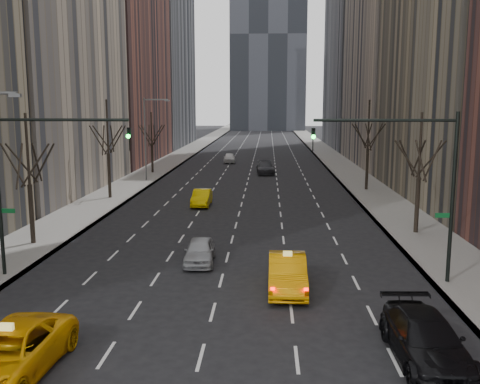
# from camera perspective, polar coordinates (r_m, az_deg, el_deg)

# --- Properties ---
(sidewalk_left) EXTENTS (4.50, 320.00, 0.15)m
(sidewalk_left) POSITION_cam_1_polar(r_m,az_deg,el_deg) (84.54, -6.89, 3.59)
(sidewalk_left) COLOR slate
(sidewalk_left) RESTS_ON ground
(sidewalk_right) EXTENTS (4.50, 320.00, 0.15)m
(sidewalk_right) POSITION_cam_1_polar(r_m,az_deg,el_deg) (83.89, 9.87, 3.48)
(sidewalk_right) COLOR slate
(sidewalk_right) RESTS_ON ground
(bld_left_far) EXTENTS (14.00, 28.00, 44.00)m
(bld_left_far) POSITION_cam_1_polar(r_m,az_deg,el_deg) (83.46, -14.30, 18.41)
(bld_left_far) COLOR brown
(bld_left_far) RESTS_ON ground
(tree_lw_b) EXTENTS (3.36, 3.50, 7.82)m
(tree_lw_b) POSITION_cam_1_polar(r_m,az_deg,el_deg) (34.32, -21.52, 0.73)
(tree_lw_b) COLOR black
(tree_lw_b) RESTS_ON ground
(tree_lw_c) EXTENTS (3.36, 3.50, 8.74)m
(tree_lw_c) POSITION_cam_1_polar(r_m,az_deg,el_deg) (49.18, -13.86, 3.91)
(tree_lw_c) COLOR black
(tree_lw_c) RESTS_ON ground
(tree_lw_d) EXTENTS (3.36, 3.50, 7.36)m
(tree_lw_d) POSITION_cam_1_polar(r_m,az_deg,el_deg) (66.59, -9.38, 5.00)
(tree_lw_d) COLOR black
(tree_lw_d) RESTS_ON ground
(tree_rw_b) EXTENTS (3.36, 3.50, 7.82)m
(tree_rw_b) POSITION_cam_1_polar(r_m,az_deg,el_deg) (36.52, 18.51, 1.38)
(tree_rw_b) COLOR black
(tree_rw_b) RESTS_ON ground
(tree_rw_c) EXTENTS (3.36, 3.50, 8.74)m
(tree_rw_c) POSITION_cam_1_polar(r_m,az_deg,el_deg) (53.95, 13.47, 4.38)
(tree_rw_c) COLOR black
(tree_rw_c) RESTS_ON ground
(traffic_mast_left) EXTENTS (6.69, 0.39, 8.00)m
(traffic_mast_left) POSITION_cam_1_polar(r_m,az_deg,el_deg) (27.49, -21.38, 2.46)
(traffic_mast_left) COLOR black
(traffic_mast_left) RESTS_ON ground
(traffic_mast_right) EXTENTS (6.69, 0.39, 8.00)m
(traffic_mast_right) POSITION_cam_1_polar(r_m,az_deg,el_deg) (25.97, 18.37, 2.27)
(traffic_mast_right) COLOR black
(traffic_mast_right) RESTS_ON ground
(streetlight_far) EXTENTS (2.83, 0.22, 9.00)m
(streetlight_far) POSITION_cam_1_polar(r_m,az_deg,el_deg) (59.39, -9.77, 6.47)
(streetlight_far) COLOR slate
(streetlight_far) RESTS_ON ground
(taxi_suv) EXTENTS (2.86, 5.72, 1.55)m
(taxi_suv) POSITION_cam_1_polar(r_m,az_deg,el_deg) (18.88, -23.49, -15.54)
(taxi_suv) COLOR #E59B04
(taxi_suv) RESTS_ON ground
(taxi_sedan) EXTENTS (1.75, 4.92, 1.62)m
(taxi_sedan) POSITION_cam_1_polar(r_m,az_deg,el_deg) (24.94, 5.07, -8.60)
(taxi_sedan) COLOR orange
(taxi_sedan) RESTS_ON ground
(silver_sedan_ahead) EXTENTS (1.76, 3.96, 1.33)m
(silver_sedan_ahead) POSITION_cam_1_polar(r_m,az_deg,el_deg) (29.03, -4.32, -6.29)
(silver_sedan_ahead) COLOR #93959A
(silver_sedan_ahead) RESTS_ON ground
(parked_suv_black) EXTENTS (2.34, 5.40, 1.55)m
(parked_suv_black) POSITION_cam_1_polar(r_m,az_deg,el_deg) (19.37, 19.19, -14.63)
(parked_suv_black) COLOR black
(parked_suv_black) RESTS_ON ground
(far_taxi) EXTENTS (1.44, 4.11, 1.36)m
(far_taxi) POSITION_cam_1_polar(r_m,az_deg,el_deg) (45.16, -4.10, -0.61)
(far_taxi) COLOR #E9C304
(far_taxi) RESTS_ON ground
(far_suv_grey) EXTENTS (2.42, 5.30, 1.50)m
(far_suv_grey) POSITION_cam_1_polar(r_m,az_deg,el_deg) (65.84, 2.73, 2.61)
(far_suv_grey) COLOR #2F2F34
(far_suv_grey) RESTS_ON ground
(far_car_white) EXTENTS (1.83, 4.16, 1.39)m
(far_car_white) POSITION_cam_1_polar(r_m,az_deg,el_deg) (78.41, -1.13, 3.66)
(far_car_white) COLOR white
(far_car_white) RESTS_ON ground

